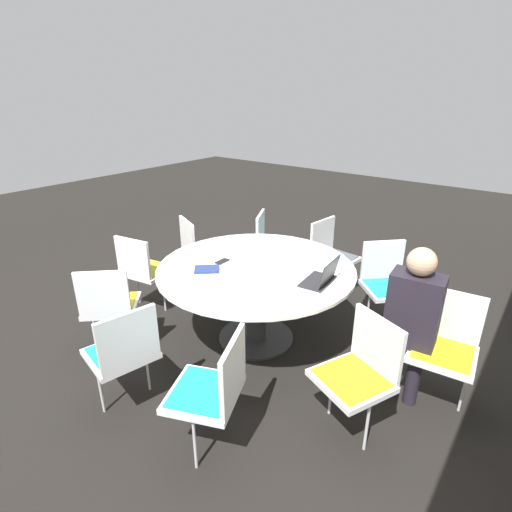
{
  "coord_description": "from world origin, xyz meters",
  "views": [
    {
      "loc": [
        2.53,
        1.96,
        2.18
      ],
      "look_at": [
        0.0,
        0.0,
        0.84
      ],
      "focal_mm": 28.0,
      "sensor_mm": 36.0,
      "label": 1
    }
  ],
  "objects_px": {
    "chair_1": "(386,279)",
    "chair_3": "(271,242)",
    "chair_0": "(446,341)",
    "chair_8": "(214,386)",
    "chair_9": "(360,368)",
    "person_0": "(413,313)",
    "handbag": "(290,267)",
    "chair_5": "(143,267)",
    "spiral_notebook": "(207,269)",
    "cell_phone": "(222,261)",
    "chair_6": "(109,302)",
    "laptop": "(323,277)",
    "chair_2": "(331,251)",
    "chair_7": "(123,349)",
    "chair_4": "(199,247)"
  },
  "relations": [
    {
      "from": "chair_0",
      "to": "chair_8",
      "type": "height_order",
      "value": "same"
    },
    {
      "from": "chair_1",
      "to": "chair_3",
      "type": "distance_m",
      "value": 1.48
    },
    {
      "from": "person_0",
      "to": "laptop",
      "type": "distance_m",
      "value": 0.71
    },
    {
      "from": "laptop",
      "to": "cell_phone",
      "type": "distance_m",
      "value": 0.94
    },
    {
      "from": "chair_1",
      "to": "chair_7",
      "type": "distance_m",
      "value": 2.45
    },
    {
      "from": "person_0",
      "to": "spiral_notebook",
      "type": "xyz_separation_m",
      "value": [
        0.44,
        -1.61,
        0.06
      ]
    },
    {
      "from": "chair_3",
      "to": "handbag",
      "type": "distance_m",
      "value": 0.44
    },
    {
      "from": "chair_1",
      "to": "chair_8",
      "type": "xyz_separation_m",
      "value": [
        2.11,
        -0.28,
        0.0
      ]
    },
    {
      "from": "chair_1",
      "to": "chair_3",
      "type": "height_order",
      "value": "same"
    },
    {
      "from": "chair_4",
      "to": "chair_7",
      "type": "xyz_separation_m",
      "value": [
        1.72,
        0.99,
        0.0
      ]
    },
    {
      "from": "chair_1",
      "to": "chair_2",
      "type": "xyz_separation_m",
      "value": [
        -0.31,
        -0.76,
        0.0
      ]
    },
    {
      "from": "chair_0",
      "to": "chair_9",
      "type": "distance_m",
      "value": 0.76
    },
    {
      "from": "chair_2",
      "to": "spiral_notebook",
      "type": "relative_size",
      "value": 3.29
    },
    {
      "from": "chair_1",
      "to": "cell_phone",
      "type": "xyz_separation_m",
      "value": [
        1.06,
        -1.14,
        0.25
      ]
    },
    {
      "from": "chair_3",
      "to": "chair_7",
      "type": "relative_size",
      "value": 1.0
    },
    {
      "from": "person_0",
      "to": "spiral_notebook",
      "type": "height_order",
      "value": "person_0"
    },
    {
      "from": "chair_7",
      "to": "chair_8",
      "type": "distance_m",
      "value": 0.77
    },
    {
      "from": "chair_0",
      "to": "chair_4",
      "type": "bearing_deg",
      "value": -10.56
    },
    {
      "from": "chair_8",
      "to": "chair_9",
      "type": "distance_m",
      "value": 0.95
    },
    {
      "from": "chair_2",
      "to": "chair_3",
      "type": "relative_size",
      "value": 1.0
    },
    {
      "from": "person_0",
      "to": "handbag",
      "type": "height_order",
      "value": "person_0"
    },
    {
      "from": "chair_2",
      "to": "handbag",
      "type": "height_order",
      "value": "chair_2"
    },
    {
      "from": "chair_9",
      "to": "chair_3",
      "type": "bearing_deg",
      "value": -17.02
    },
    {
      "from": "chair_0",
      "to": "cell_phone",
      "type": "height_order",
      "value": "chair_0"
    },
    {
      "from": "chair_2",
      "to": "person_0",
      "type": "bearing_deg",
      "value": 53.88
    },
    {
      "from": "chair_7",
      "to": "handbag",
      "type": "height_order",
      "value": "chair_7"
    },
    {
      "from": "person_0",
      "to": "chair_5",
      "type": "bearing_deg",
      "value": 3.16
    },
    {
      "from": "chair_8",
      "to": "laptop",
      "type": "bearing_deg",
      "value": -25.98
    },
    {
      "from": "chair_5",
      "to": "chair_8",
      "type": "xyz_separation_m",
      "value": [
        0.86,
        1.8,
        0.0
      ]
    },
    {
      "from": "chair_4",
      "to": "chair_9",
      "type": "bearing_deg",
      "value": 3.48
    },
    {
      "from": "laptop",
      "to": "spiral_notebook",
      "type": "relative_size",
      "value": 1.35
    },
    {
      "from": "chair_9",
      "to": "chair_0",
      "type": "bearing_deg",
      "value": -95.42
    },
    {
      "from": "chair_8",
      "to": "spiral_notebook",
      "type": "distance_m",
      "value": 1.21
    },
    {
      "from": "chair_5",
      "to": "chair_6",
      "type": "bearing_deg",
      "value": -70.05
    },
    {
      "from": "chair_0",
      "to": "chair_6",
      "type": "xyz_separation_m",
      "value": [
        1.15,
        -2.43,
        0.0
      ]
    },
    {
      "from": "chair_9",
      "to": "handbag",
      "type": "distance_m",
      "value": 2.45
    },
    {
      "from": "chair_2",
      "to": "chair_1",
      "type": "bearing_deg",
      "value": 74.24
    },
    {
      "from": "chair_2",
      "to": "chair_3",
      "type": "bearing_deg",
      "value": -70.28
    },
    {
      "from": "chair_9",
      "to": "person_0",
      "type": "bearing_deg",
      "value": -80.05
    },
    {
      "from": "chair_0",
      "to": "chair_6",
      "type": "relative_size",
      "value": 1.0
    },
    {
      "from": "chair_5",
      "to": "chair_1",
      "type": "bearing_deg",
      "value": 21.02
    },
    {
      "from": "spiral_notebook",
      "to": "handbag",
      "type": "distance_m",
      "value": 1.76
    },
    {
      "from": "chair_0",
      "to": "chair_5",
      "type": "relative_size",
      "value": 1.0
    },
    {
      "from": "chair_0",
      "to": "chair_4",
      "type": "xyz_separation_m",
      "value": [
        -0.23,
        -2.75,
        0.0
      ]
    },
    {
      "from": "chair_1",
      "to": "handbag",
      "type": "bearing_deg",
      "value": -60.84
    },
    {
      "from": "cell_phone",
      "to": "chair_8",
      "type": "bearing_deg",
      "value": 39.66
    },
    {
      "from": "chair_2",
      "to": "chair_0",
      "type": "bearing_deg",
      "value": 61.31
    },
    {
      "from": "spiral_notebook",
      "to": "cell_phone",
      "type": "height_order",
      "value": "spiral_notebook"
    },
    {
      "from": "chair_6",
      "to": "spiral_notebook",
      "type": "height_order",
      "value": "chair_6"
    },
    {
      "from": "chair_4",
      "to": "chair_6",
      "type": "xyz_separation_m",
      "value": [
        1.38,
        0.32,
        0.0
      ]
    }
  ]
}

